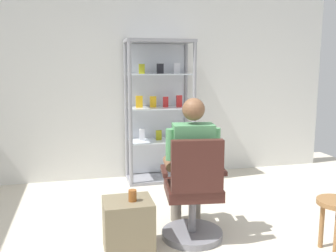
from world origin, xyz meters
name	(u,v)px	position (x,y,z in m)	size (l,w,h in m)	color
back_wall	(127,81)	(0.00, 3.00, 1.35)	(6.00, 0.10, 2.70)	silver
display_cabinet_main	(159,110)	(0.40, 2.76, 0.96)	(0.90, 0.45, 1.90)	gray
office_chair	(194,199)	(0.30, 0.88, 0.39)	(0.60, 0.56, 0.96)	slate
seated_shopkeeper	(191,159)	(0.33, 1.04, 0.71)	(0.53, 0.60, 1.29)	slate
storage_crate	(128,225)	(-0.29, 0.83, 0.22)	(0.41, 0.36, 0.45)	#72664C
tea_glass	(133,196)	(-0.25, 0.80, 0.50)	(0.07, 0.07, 0.10)	brown
wooden_stool	(336,211)	(1.40, 0.39, 0.36)	(0.32, 0.32, 0.46)	olive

